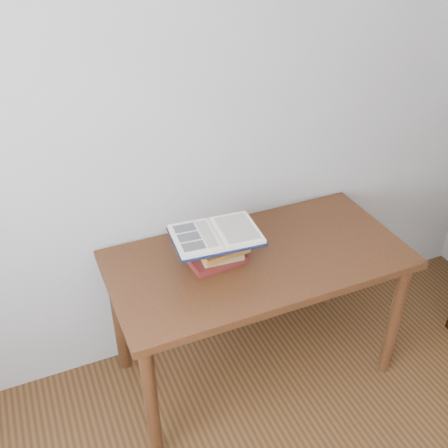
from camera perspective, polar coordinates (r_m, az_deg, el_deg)
name	(u,v)px	position (r m, az deg, el deg)	size (l,w,h in m)	color
desk	(258,273)	(2.48, 3.71, -5.33)	(1.38, 0.69, 0.74)	#4D2E13
book_stack	(218,248)	(2.34, -0.66, -2.66)	(0.27, 0.21, 0.15)	#5B1716
open_book	(216,235)	(2.27, -0.89, -1.18)	(0.40, 0.29, 0.03)	black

